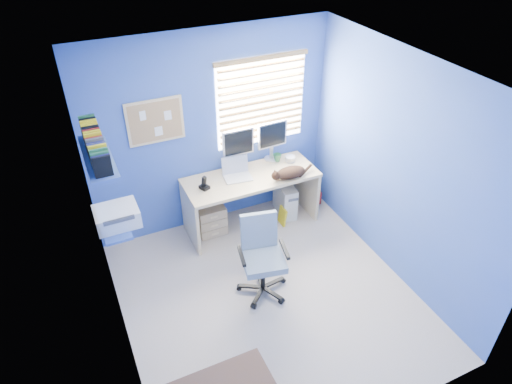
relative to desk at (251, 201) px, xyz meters
name	(u,v)px	position (x,y,z in m)	size (l,w,h in m)	color
floor	(268,297)	(-0.36, -1.26, -0.37)	(3.00, 3.20, 0.00)	#C2B19E
ceiling	(273,77)	(-0.36, -1.26, 2.13)	(3.00, 3.20, 0.00)	white
wall_back	(211,133)	(-0.36, 0.34, 0.88)	(3.00, 0.01, 2.50)	#3257B1
wall_front	(375,334)	(-0.36, -2.86, 0.88)	(3.00, 0.01, 2.50)	#3257B1
wall_left	(108,251)	(-1.86, -1.26, 0.88)	(0.01, 3.20, 2.50)	#3257B1
wall_right	(398,170)	(1.14, -1.26, 0.88)	(0.01, 3.20, 2.50)	#3257B1
desk	(251,201)	(0.00, 0.00, 0.00)	(1.67, 0.65, 0.74)	tan
laptop	(238,170)	(-0.16, 0.04, 0.48)	(0.33, 0.26, 0.22)	silver
monitor_left	(238,149)	(-0.06, 0.26, 0.64)	(0.40, 0.12, 0.54)	silver
monitor_right	(272,141)	(0.41, 0.26, 0.64)	(0.40, 0.12, 0.54)	silver
phone	(204,183)	(-0.61, -0.01, 0.45)	(0.09, 0.11, 0.17)	black
mug	(277,158)	(0.46, 0.19, 0.42)	(0.10, 0.09, 0.10)	#28653C
cd_spindle	(290,159)	(0.61, 0.12, 0.41)	(0.13, 0.13, 0.07)	silver
cat	(291,172)	(0.43, -0.22, 0.44)	(0.39, 0.20, 0.14)	black
tower_pc	(285,199)	(0.51, 0.03, -0.14)	(0.19, 0.44, 0.45)	beige
drawer_boxes	(211,219)	(-0.54, 0.06, -0.17)	(0.35, 0.28, 0.41)	tan
yellow_book	(282,216)	(0.37, -0.17, -0.25)	(0.03, 0.17, 0.24)	yellow
backpack	(313,196)	(0.94, 0.02, -0.21)	(0.27, 0.20, 0.31)	black
office_chair	(262,265)	(-0.36, -1.10, -0.03)	(0.63, 0.63, 0.91)	black
window_blinds	(262,102)	(0.29, 0.31, 1.18)	(1.15, 0.05, 1.10)	white
corkboard	(155,121)	(-1.01, 0.33, 1.18)	(0.64, 0.02, 0.52)	tan
wall_shelves	(106,183)	(-1.71, -0.51, 1.06)	(0.42, 0.90, 1.05)	#3857A7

